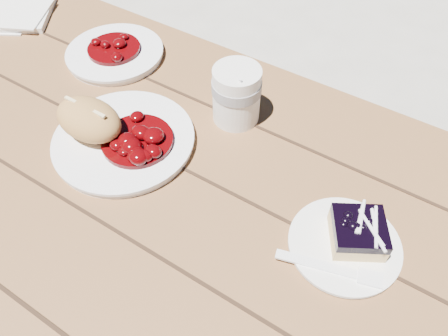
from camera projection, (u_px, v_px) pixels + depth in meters
The scene contains 12 objects.
ground at pixel (123, 303), 1.39m from camera, with size 60.00×60.00×0.00m, color #ADA89C.
picnic_table at pixel (73, 193), 0.93m from camera, with size 2.00×1.55×0.75m.
main_plate at pixel (124, 141), 0.80m from camera, with size 0.25×0.25×0.02m, color white.
goulash_stew at pixel (136, 135), 0.77m from camera, with size 0.13×0.13×0.04m, color #4F0205, non-canonical shape.
bread_roll at pixel (89, 119), 0.77m from camera, with size 0.13×0.09×0.07m, color #B48245.
dessert_plate at pixel (344, 245), 0.66m from camera, with size 0.17×0.17×0.01m, color white.
blueberry_cake at pixel (358, 232), 0.65m from camera, with size 0.10×0.10×0.04m.
fork_dessert at pixel (318, 264), 0.64m from camera, with size 0.03×0.16×0.01m, color white, non-canonical shape.
coffee_cup at pixel (236, 95), 0.81m from camera, with size 0.09×0.09×0.11m, color white.
napkin_stack at pixel (19, 14), 1.07m from camera, with size 0.15×0.15×0.01m, color white.
second_plate at pixel (115, 54), 0.97m from camera, with size 0.21×0.21×0.02m, color white.
second_stew at pixel (113, 43), 0.95m from camera, with size 0.11×0.11×0.04m, color #4F0205, non-canonical shape.
Camera 1 is at (0.57, -0.29, 1.34)m, focal length 35.00 mm.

